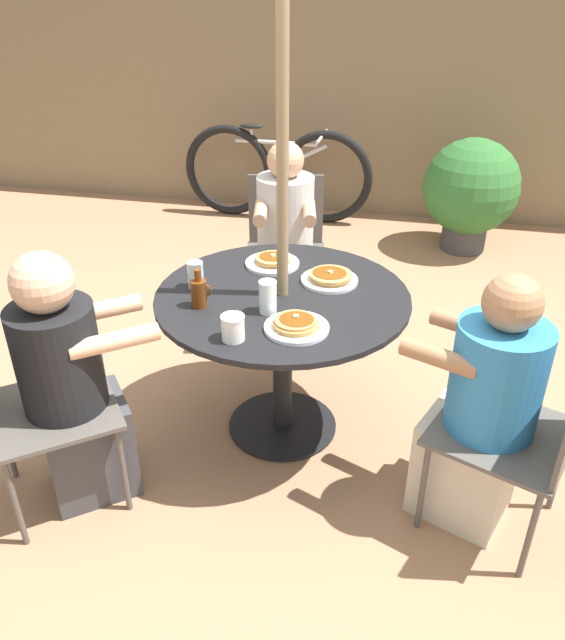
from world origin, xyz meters
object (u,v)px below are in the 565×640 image
(patio_chair_south, at_px, (24,403))
(drinking_glass_a, at_px, (268,297))
(diner_east, at_px, (285,250))
(pancake_plate_b, at_px, (272,262))
(potted_shrub, at_px, (471,190))
(pancake_plate_a, at_px, (296,325))
(patio_chair_east, at_px, (286,242))
(coffee_cup, at_px, (233,328))
(bicycle, at_px, (277,173))
(patio_chair_north, at_px, (531,428))
(drinking_glass_b, at_px, (196,275))
(diner_south, at_px, (72,389))
(syrup_bottle, at_px, (199,292))
(patio_table, at_px, (282,321))
(diner_north, at_px, (482,414))
(pancake_plate_c, at_px, (330,278))

(patio_chair_south, relative_size, drinking_glass_a, 6.40)
(diner_east, xyz_separation_m, pancake_plate_b, (0.07, -0.62, 0.21))
(potted_shrub, bearing_deg, pancake_plate_a, -106.43)
(patio_chair_east, height_order, coffee_cup, patio_chair_east)
(drinking_glass_a, xyz_separation_m, bicycle, (-0.64, 2.96, -0.39))
(potted_shrub, bearing_deg, patio_chair_south, -119.73)
(patio_chair_north, height_order, patio_chair_east, same)
(coffee_cup, relative_size, drinking_glass_b, 0.85)
(diner_east, relative_size, pancake_plate_a, 4.49)
(diner_south, distance_m, bicycle, 3.37)
(coffee_cup, bearing_deg, pancake_plate_b, 90.79)
(patio_chair_south, distance_m, pancake_plate_b, 1.24)
(patio_chair_east, bearing_deg, syrup_bottle, 74.31)
(patio_chair_east, distance_m, patio_chair_south, 1.87)
(pancake_plate_a, height_order, pancake_plate_b, pancake_plate_a)
(coffee_cup, bearing_deg, diner_south, -165.21)
(syrup_bottle, height_order, drinking_glass_b, syrup_bottle)
(patio_chair_east, xyz_separation_m, potted_shrub, (1.14, 1.36, -0.03))
(patio_table, relative_size, pancake_plate_b, 4.33)
(drinking_glass_a, bearing_deg, diner_north, -11.97)
(patio_chair_east, distance_m, pancake_plate_a, 1.42)
(diner_south, bearing_deg, patio_table, 90.00)
(pancake_plate_a, bearing_deg, patio_chair_south, -157.93)
(patio_chair_north, distance_m, bicycle, 3.63)
(diner_south, relative_size, syrup_bottle, 6.59)
(patio_chair_east, relative_size, coffee_cup, 8.74)
(drinking_glass_a, bearing_deg, patio_chair_south, -148.57)
(drinking_glass_a, bearing_deg, pancake_plate_c, 57.90)
(patio_chair_east, distance_m, pancake_plate_b, 0.84)
(pancake_plate_a, bearing_deg, drinking_glass_a, 140.65)
(patio_chair_north, xyz_separation_m, drinking_glass_b, (-1.40, 0.40, 0.28))
(pancake_plate_a, relative_size, pancake_plate_b, 1.00)
(pancake_plate_a, distance_m, drinking_glass_b, 0.57)
(patio_table, bearing_deg, patio_chair_south, -141.68)
(diner_north, bearing_deg, bicycle, 48.33)
(pancake_plate_c, relative_size, bicycle, 0.15)
(diner_south, bearing_deg, pancake_plate_a, 70.50)
(syrup_bottle, height_order, bicycle, syrup_bottle)
(patio_chair_north, xyz_separation_m, patio_chair_south, (-1.87, -0.26, 0.00))
(coffee_cup, xyz_separation_m, drinking_glass_b, (-0.28, 0.39, 0.01))
(coffee_cup, distance_m, bicycle, 3.27)
(diner_east, height_order, pancake_plate_a, diner_east)
(patio_chair_north, relative_size, diner_north, 0.82)
(patio_chair_north, relative_size, pancake_plate_c, 3.44)
(pancake_plate_c, height_order, bicycle, bicycle)
(pancake_plate_b, xyz_separation_m, drinking_glass_a, (0.09, -0.45, 0.05))
(patio_chair_north, xyz_separation_m, pancake_plate_b, (-1.12, 0.70, 0.24))
(pancake_plate_b, relative_size, syrup_bottle, 1.53)
(diner_south, bearing_deg, patio_chair_north, 56.51)
(patio_chair_east, relative_size, diner_east, 0.77)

